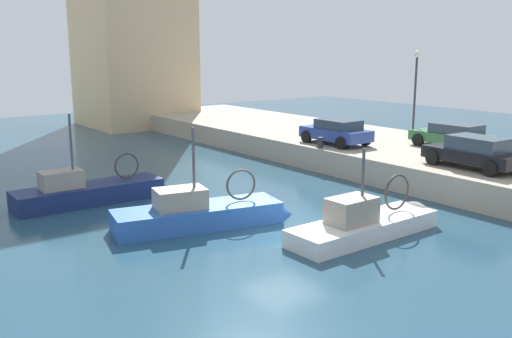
% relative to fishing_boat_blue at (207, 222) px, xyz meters
% --- Properties ---
extents(water_surface, '(80.00, 80.00, 0.00)m').
position_rel_fishing_boat_blue_xyz_m(water_surface, '(2.10, -1.67, -0.11)').
color(water_surface, navy).
rests_on(water_surface, ground).
extents(quay_wall, '(9.00, 56.00, 1.20)m').
position_rel_fishing_boat_blue_xyz_m(quay_wall, '(13.60, -1.67, 0.49)').
color(quay_wall, '#ADA08C').
rests_on(quay_wall, ground).
extents(fishing_boat_blue, '(6.87, 3.01, 4.29)m').
position_rel_fishing_boat_blue_xyz_m(fishing_boat_blue, '(0.00, 0.00, 0.00)').
color(fishing_boat_blue, '#2D60B7').
rests_on(fishing_boat_blue, ground).
extents(fishing_boat_white, '(6.57, 1.91, 3.74)m').
position_rel_fishing_boat_blue_xyz_m(fishing_boat_white, '(3.92, -4.16, 0.02)').
color(fishing_boat_white, white).
rests_on(fishing_boat_white, ground).
extents(fishing_boat_navy, '(6.73, 1.88, 4.42)m').
position_rel_fishing_boat_blue_xyz_m(fishing_boat_navy, '(-1.95, 5.41, -0.01)').
color(fishing_boat_navy, navy).
rests_on(fishing_boat_navy, ground).
extents(parked_car_black, '(2.00, 4.19, 1.37)m').
position_rel_fishing_boat_blue_xyz_m(parked_car_black, '(11.16, -3.22, 1.79)').
color(parked_car_black, black).
rests_on(parked_car_black, quay_wall).
extents(parked_car_blue, '(2.02, 3.83, 1.32)m').
position_rel_fishing_boat_blue_xyz_m(parked_car_blue, '(10.89, 4.67, 1.77)').
color(parked_car_blue, '#334C9E').
rests_on(parked_car_blue, quay_wall).
extents(parked_car_green, '(2.04, 4.14, 1.25)m').
position_rel_fishing_boat_blue_xyz_m(parked_car_green, '(14.84, 0.33, 1.74)').
color(parked_car_green, '#387547').
rests_on(parked_car_green, quay_wall).
extents(mooring_bollard_mid, '(0.28, 0.28, 0.55)m').
position_rel_fishing_boat_blue_xyz_m(mooring_bollard_mid, '(9.45, 4.33, 1.36)').
color(mooring_bollard_mid, '#2D2D33').
rests_on(mooring_bollard_mid, quay_wall).
extents(quay_streetlamp, '(0.36, 0.36, 4.83)m').
position_rel_fishing_boat_blue_xyz_m(quay_streetlamp, '(15.10, 3.05, 4.34)').
color(quay_streetlamp, '#38383D').
rests_on(quay_streetlamp, quay_wall).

